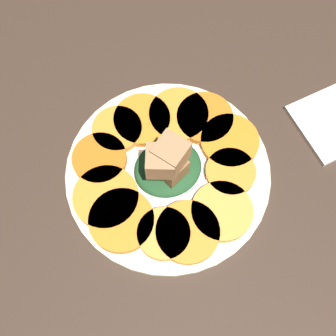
# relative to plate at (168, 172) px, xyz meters

# --- Properties ---
(table_slab) EXTENTS (1.20, 1.20, 0.02)m
(table_slab) POSITION_rel_plate_xyz_m (0.00, 0.00, -0.02)
(table_slab) COLOR #38281E
(table_slab) RESTS_ON ground
(plate) EXTENTS (0.28, 0.28, 0.01)m
(plate) POSITION_rel_plate_xyz_m (0.00, 0.00, 0.00)
(plate) COLOR beige
(plate) RESTS_ON table_slab
(carrot_slice_0) EXTENTS (0.09, 0.09, 0.01)m
(carrot_slice_0) POSITION_rel_plate_xyz_m (-0.09, -0.04, 0.01)
(carrot_slice_0) COLOR orange
(carrot_slice_0) RESTS_ON plate
(carrot_slice_1) EXTENTS (0.07, 0.07, 0.01)m
(carrot_slice_1) POSITION_rel_plate_xyz_m (-0.04, -0.08, 0.01)
(carrot_slice_1) COLOR #F99438
(carrot_slice_1) RESTS_ON plate
(carrot_slice_2) EXTENTS (0.08, 0.08, 0.01)m
(carrot_slice_2) POSITION_rel_plate_xyz_m (-0.02, -0.09, 0.01)
(carrot_slice_2) COLOR orange
(carrot_slice_2) RESTS_ON plate
(carrot_slice_3) EXTENTS (0.08, 0.08, 0.01)m
(carrot_slice_3) POSITION_rel_plate_xyz_m (0.04, -0.08, 0.01)
(carrot_slice_3) COLOR #F9963A
(carrot_slice_3) RESTS_ON plate
(carrot_slice_4) EXTENTS (0.07, 0.07, 0.01)m
(carrot_slice_4) POSITION_rel_plate_xyz_m (0.07, -0.04, 0.01)
(carrot_slice_4) COLOR orange
(carrot_slice_4) RESTS_ON plate
(carrot_slice_5) EXTENTS (0.08, 0.08, 0.01)m
(carrot_slice_5) POSITION_rel_plate_xyz_m (0.10, -0.00, 0.01)
(carrot_slice_5) COLOR orange
(carrot_slice_5) RESTS_ON plate
(carrot_slice_6) EXTENTS (0.08, 0.08, 0.01)m
(carrot_slice_6) POSITION_rel_plate_xyz_m (0.08, 0.05, 0.01)
(carrot_slice_6) COLOR orange
(carrot_slice_6) RESTS_ON plate
(carrot_slice_7) EXTENTS (0.09, 0.09, 0.01)m
(carrot_slice_7) POSITION_rel_plate_xyz_m (0.05, 0.07, 0.01)
(carrot_slice_7) COLOR orange
(carrot_slice_7) RESTS_ON plate
(carrot_slice_8) EXTENTS (0.08, 0.08, 0.01)m
(carrot_slice_8) POSITION_rel_plate_xyz_m (0.00, 0.09, 0.01)
(carrot_slice_8) COLOR orange
(carrot_slice_8) RESTS_ON plate
(carrot_slice_9) EXTENTS (0.07, 0.07, 0.01)m
(carrot_slice_9) POSITION_rel_plate_xyz_m (-0.04, 0.09, 0.01)
(carrot_slice_9) COLOR orange
(carrot_slice_9) RESTS_ON plate
(carrot_slice_10) EXTENTS (0.08, 0.08, 0.01)m
(carrot_slice_10) POSITION_rel_plate_xyz_m (-0.08, 0.06, 0.01)
(carrot_slice_10) COLOR orange
(carrot_slice_10) RESTS_ON plate
(carrot_slice_11) EXTENTS (0.09, 0.09, 0.01)m
(carrot_slice_11) POSITION_rel_plate_xyz_m (-0.09, -0.00, 0.01)
(carrot_slice_11) COLOR orange
(carrot_slice_11) RESTS_ON plate
(center_pile) EXTENTS (0.09, 0.08, 0.09)m
(center_pile) POSITION_rel_plate_xyz_m (-0.00, -0.00, 0.04)
(center_pile) COLOR #1E4723
(center_pile) RESTS_ON plate
(fork) EXTENTS (0.18, 0.05, 0.00)m
(fork) POSITION_rel_plate_xyz_m (-0.02, -0.05, 0.01)
(fork) COLOR silver
(fork) RESTS_ON plate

